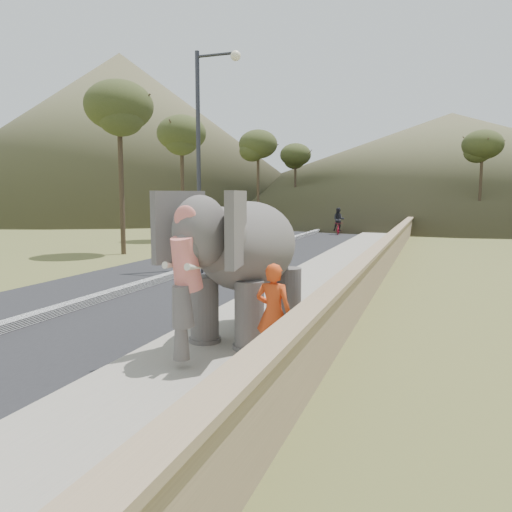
# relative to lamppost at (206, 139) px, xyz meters

# --- Properties ---
(ground) EXTENTS (160.00, 160.00, 0.00)m
(ground) POSITION_rel_lamppost_xyz_m (4.69, -11.75, -4.87)
(ground) COLOR olive
(ground) RESTS_ON ground
(road) EXTENTS (7.00, 120.00, 0.03)m
(road) POSITION_rel_lamppost_xyz_m (-0.31, -1.75, -4.86)
(road) COLOR black
(road) RESTS_ON ground
(median) EXTENTS (0.35, 120.00, 0.22)m
(median) POSITION_rel_lamppost_xyz_m (-0.31, -1.75, -4.76)
(median) COLOR black
(median) RESTS_ON ground
(walkway) EXTENTS (3.00, 120.00, 0.15)m
(walkway) POSITION_rel_lamppost_xyz_m (4.69, -1.75, -4.80)
(walkway) COLOR #9E9687
(walkway) RESTS_ON ground
(parapet) EXTENTS (0.30, 120.00, 1.10)m
(parapet) POSITION_rel_lamppost_xyz_m (6.34, -1.75, -4.32)
(parapet) COLOR tan
(parapet) RESTS_ON ground
(lamppost) EXTENTS (1.76, 0.36, 8.00)m
(lamppost) POSITION_rel_lamppost_xyz_m (0.00, 0.00, 0.00)
(lamppost) COLOR #2E2D32
(lamppost) RESTS_ON ground
(signboard) EXTENTS (0.60, 0.08, 2.40)m
(signboard) POSITION_rel_lamppost_xyz_m (0.19, -0.84, -3.23)
(signboard) COLOR #2D2D33
(signboard) RESTS_ON ground
(hill_left) EXTENTS (60.00, 60.00, 22.00)m
(hill_left) POSITION_rel_lamppost_xyz_m (-33.31, 43.25, 6.13)
(hill_left) COLOR brown
(hill_left) RESTS_ON ground
(hill_far) EXTENTS (80.00, 80.00, 14.00)m
(hill_far) POSITION_rel_lamppost_xyz_m (9.69, 58.25, 2.13)
(hill_far) COLOR brown
(hill_far) RESTS_ON ground
(elephant_and_man) EXTENTS (2.43, 3.96, 2.71)m
(elephant_and_man) POSITION_rel_lamppost_xyz_m (4.71, -8.09, -3.38)
(elephant_and_man) COLOR #645E5A
(elephant_and_man) RESTS_ON ground
(motorcyclist) EXTENTS (0.90, 1.74, 1.93)m
(motorcyclist) POSITION_rel_lamppost_xyz_m (1.58, 18.55, -4.11)
(motorcyclist) COLOR maroon
(motorcyclist) RESTS_ON ground
(trees) EXTENTS (47.60, 32.71, 8.44)m
(trees) POSITION_rel_lamppost_xyz_m (6.79, 19.77, -1.01)
(trees) COLOR #473828
(trees) RESTS_ON ground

